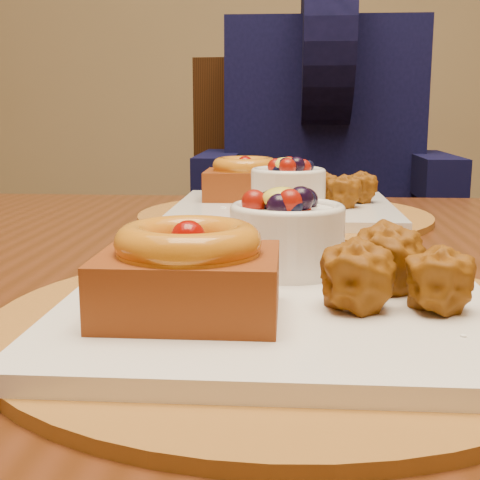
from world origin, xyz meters
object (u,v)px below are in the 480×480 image
Objects in this scene: place_setting_near at (275,290)px; place_setting_far at (282,201)px; chair_far at (292,267)px; diner at (323,111)px; dining_table at (281,330)px.

place_setting_far is (-0.00, 0.43, 0.00)m from place_setting_near.
place_setting_far reaches higher than place_setting_near.
diner is (0.06, 0.08, 0.33)m from chair_far.
dining_table is at bearing -85.65° from chair_far.
dining_table is at bearing 89.33° from place_setting_near.
diner is at bearing 82.69° from place_setting_far.
dining_table is 1.58× the size of chair_far.
place_setting_far is at bearing 90.72° from dining_table.
place_setting_near is at bearing -101.02° from diner.
place_setting_far is 0.45× the size of diner.
place_setting_far is 0.38× the size of chair_far.
dining_table is 0.24m from place_setting_far.
chair_far reaches higher than dining_table.
place_setting_far is at bearing -86.36° from chair_far.
chair_far is (0.02, 0.98, -0.22)m from place_setting_near.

